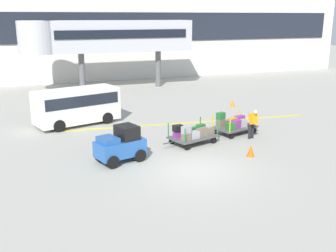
{
  "coord_description": "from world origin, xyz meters",
  "views": [
    {
      "loc": [
        -6.51,
        -13.99,
        6.16
      ],
      "look_at": [
        0.44,
        4.19,
        0.8
      ],
      "focal_mm": 42.65,
      "sensor_mm": 36.0,
      "label": 1
    }
  ],
  "objects_px": {
    "safety_cone_near": "(233,103)",
    "safety_cone_far": "(251,151)",
    "baggage_cart_middle": "(233,124)",
    "baggage_handler": "(253,123)",
    "baggage_tug": "(121,145)",
    "baggage_cart_lead": "(192,134)",
    "shuttle_van": "(77,104)"
  },
  "relations": [
    {
      "from": "baggage_tug",
      "to": "safety_cone_near",
      "type": "height_order",
      "value": "baggage_tug"
    },
    {
      "from": "baggage_cart_lead",
      "to": "baggage_handler",
      "type": "xyz_separation_m",
      "value": [
        3.28,
        -0.29,
        0.33
      ]
    },
    {
      "from": "baggage_handler",
      "to": "shuttle_van",
      "type": "height_order",
      "value": "shuttle_van"
    },
    {
      "from": "safety_cone_near",
      "to": "baggage_cart_lead",
      "type": "bearing_deg",
      "value": -132.44
    },
    {
      "from": "baggage_cart_lead",
      "to": "baggage_cart_middle",
      "type": "xyz_separation_m",
      "value": [
        2.83,
        0.91,
        -0.0
      ]
    },
    {
      "from": "baggage_cart_middle",
      "to": "shuttle_van",
      "type": "height_order",
      "value": "shuttle_van"
    },
    {
      "from": "baggage_tug",
      "to": "shuttle_van",
      "type": "xyz_separation_m",
      "value": [
        -0.83,
        7.01,
        0.48
      ]
    },
    {
      "from": "baggage_cart_middle",
      "to": "baggage_handler",
      "type": "distance_m",
      "value": 1.33
    },
    {
      "from": "baggage_tug",
      "to": "baggage_cart_middle",
      "type": "distance_m",
      "value": 7.08
    },
    {
      "from": "safety_cone_far",
      "to": "baggage_cart_middle",
      "type": "bearing_deg",
      "value": 72.7
    },
    {
      "from": "baggage_cart_middle",
      "to": "baggage_handler",
      "type": "relative_size",
      "value": 1.97
    },
    {
      "from": "baggage_cart_middle",
      "to": "safety_cone_far",
      "type": "distance_m",
      "value": 3.71
    },
    {
      "from": "safety_cone_near",
      "to": "safety_cone_far",
      "type": "height_order",
      "value": "same"
    },
    {
      "from": "baggage_tug",
      "to": "baggage_handler",
      "type": "height_order",
      "value": "baggage_tug"
    },
    {
      "from": "baggage_tug",
      "to": "safety_cone_far",
      "type": "distance_m",
      "value": 5.88
    },
    {
      "from": "baggage_cart_lead",
      "to": "safety_cone_far",
      "type": "xyz_separation_m",
      "value": [
        1.73,
        -2.62,
        -0.26
      ]
    },
    {
      "from": "baggage_handler",
      "to": "shuttle_van",
      "type": "xyz_separation_m",
      "value": [
        -8.05,
        6.16,
        0.37
      ]
    },
    {
      "from": "baggage_tug",
      "to": "baggage_handler",
      "type": "relative_size",
      "value": 1.49
    },
    {
      "from": "baggage_tug",
      "to": "baggage_handler",
      "type": "xyz_separation_m",
      "value": [
        7.22,
        0.85,
        0.11
      ]
    },
    {
      "from": "safety_cone_near",
      "to": "safety_cone_far",
      "type": "xyz_separation_m",
      "value": [
        -4.4,
        -9.33,
        0.0
      ]
    },
    {
      "from": "baggage_cart_middle",
      "to": "baggage_handler",
      "type": "xyz_separation_m",
      "value": [
        0.45,
        -1.2,
        0.34
      ]
    },
    {
      "from": "safety_cone_far",
      "to": "shuttle_van",
      "type": "bearing_deg",
      "value": 127.42
    },
    {
      "from": "baggage_cart_lead",
      "to": "baggage_tug",
      "type": "bearing_deg",
      "value": -163.86
    },
    {
      "from": "baggage_cart_middle",
      "to": "baggage_handler",
      "type": "bearing_deg",
      "value": -69.57
    },
    {
      "from": "safety_cone_near",
      "to": "safety_cone_far",
      "type": "bearing_deg",
      "value": -115.26
    },
    {
      "from": "safety_cone_far",
      "to": "baggage_handler",
      "type": "bearing_deg",
      "value": 56.45
    },
    {
      "from": "baggage_handler",
      "to": "shuttle_van",
      "type": "bearing_deg",
      "value": 142.58
    },
    {
      "from": "shuttle_van",
      "to": "safety_cone_near",
      "type": "distance_m",
      "value": 10.97
    },
    {
      "from": "baggage_cart_lead",
      "to": "baggage_handler",
      "type": "distance_m",
      "value": 3.31
    },
    {
      "from": "baggage_handler",
      "to": "safety_cone_near",
      "type": "xyz_separation_m",
      "value": [
        2.85,
        6.99,
        -0.59
      ]
    },
    {
      "from": "shuttle_van",
      "to": "baggage_cart_middle",
      "type": "bearing_deg",
      "value": -33.11
    },
    {
      "from": "baggage_cart_lead",
      "to": "safety_cone_far",
      "type": "relative_size",
      "value": 5.6
    }
  ]
}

